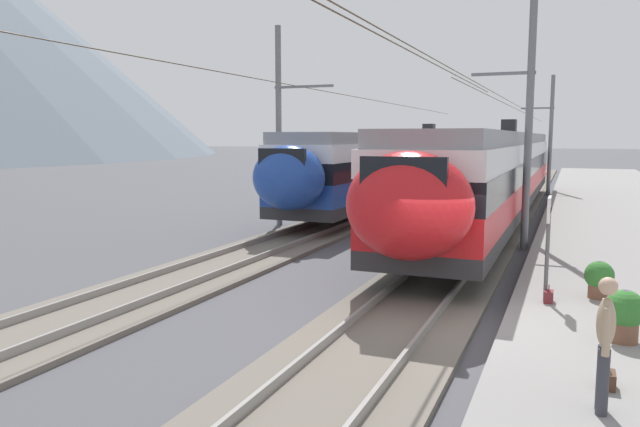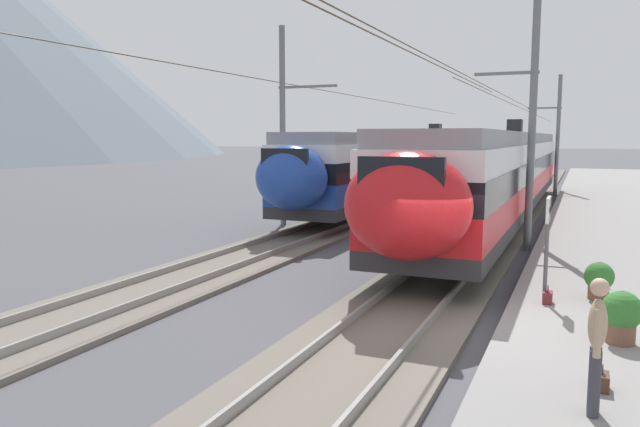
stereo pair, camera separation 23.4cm
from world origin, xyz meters
name	(u,v)px [view 2 (the right image)]	position (x,y,z in m)	size (l,w,h in m)	color
ground_plane	(462,331)	(0.00, 0.00, 0.00)	(400.00, 400.00, 0.00)	#4C4C51
track_near	(397,319)	(0.00, 1.28, 0.07)	(120.00, 3.00, 0.28)	#6B6359
track_far	(154,290)	(0.00, 7.25, 0.07)	(120.00, 3.00, 0.28)	#6B6359
train_near_platform	(500,171)	(15.72, 1.28, 2.23)	(31.73, 2.93, 4.27)	#2D2D30
train_far_track	(414,162)	(23.93, 7.25, 2.23)	(34.45, 2.91, 4.27)	#2D2D30
catenary_mast_mid	(529,116)	(9.24, -0.30, 4.34)	(49.45, 2.00, 8.45)	slate
catenary_mast_east	(556,133)	(29.68, -0.28, 3.91)	(49.45, 2.00, 7.50)	slate
catenary_mast_far_side	(286,123)	(11.32, 9.34, 4.23)	(49.45, 2.56, 8.16)	slate
platform_sign	(548,225)	(1.58, -1.38, 1.90)	(0.70, 0.08, 2.15)	#59595B
passenger_walking	(597,339)	(-3.61, -2.23, 1.27)	(0.53, 0.22, 1.69)	#383842
handbag_beside_passenger	(602,381)	(-2.77, -2.35, 0.44)	(0.32, 0.18, 0.35)	#472D1E
handbag_near_sign	(548,297)	(1.49, -1.44, 0.45)	(0.32, 0.18, 0.37)	maroon
potted_plant_platform_edge	(622,314)	(-0.61, -2.67, 0.82)	(0.64, 0.64, 0.87)	brown
potted_plant_by_shelter	(599,278)	(2.23, -2.39, 0.77)	(0.59, 0.59, 0.78)	brown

